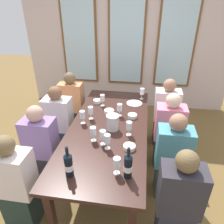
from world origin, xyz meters
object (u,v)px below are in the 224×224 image
tasting_bowl_1 (129,147)px  wine_glass_2 (93,132)px  wine_bottle_0 (69,165)px  wine_bottle_1 (128,166)px  seated_person_4 (59,124)px  seated_person_7 (178,203)px  wine_glass_1 (107,139)px  wine_glass_3 (129,126)px  tasting_bowl_3 (97,101)px  seated_person_5 (168,133)px  white_plate_0 (134,103)px  seated_person_1 (166,114)px  wine_glass_6 (120,108)px  seated_person_0 (72,106)px  tasting_bowl_0 (109,112)px  metal_pitcher (113,122)px  wine_glass_5 (117,163)px  seated_person_6 (16,185)px  tasting_bowl_2 (132,116)px  wine_glass_8 (103,135)px  seated_person_2 (42,149)px  seated_person_3 (172,159)px  dining_table (109,131)px  wine_glass_4 (91,111)px  wine_glass_0 (102,98)px  wine_glass_7 (142,92)px  wine_glass_9 (82,115)px

tasting_bowl_1 → wine_glass_2: (-0.41, 0.08, 0.10)m
wine_bottle_0 → wine_bottle_1: bearing=7.2°
seated_person_4 → seated_person_7: same height
wine_glass_1 → wine_glass_3: same height
tasting_bowl_3 → seated_person_5: size_ratio=0.11×
white_plate_0 → seated_person_1: bearing=14.3°
wine_glass_6 → seated_person_0: seated_person_0 is taller
tasting_bowl_0 → wine_glass_2: bearing=-96.0°
white_plate_0 → metal_pitcher: 0.77m
wine_glass_5 → seated_person_7: (0.57, -0.06, -0.34)m
tasting_bowl_1 → seated_person_6: (-1.06, -0.47, -0.24)m
tasting_bowl_2 → tasting_bowl_3: tasting_bowl_3 is taller
wine_bottle_1 → wine_glass_8: size_ratio=1.82×
seated_person_2 → seated_person_5: (1.55, 0.58, 0.00)m
seated_person_4 → wine_glass_6: bearing=0.5°
seated_person_3 → dining_table: bearing=162.6°
wine_glass_1 → seated_person_0: seated_person_0 is taller
white_plate_0 → wine_glass_2: bearing=-111.5°
wine_glass_3 → seated_person_4: bearing=157.9°
white_plate_0 → seated_person_4: 1.15m
white_plate_0 → wine_glass_2: 1.08m
seated_person_0 → seated_person_1: 1.55m
tasting_bowl_2 → tasting_bowl_3: size_ratio=1.03×
wine_glass_4 → seated_person_3: seated_person_3 is taller
wine_glass_3 → seated_person_7: bearing=-53.3°
tasting_bowl_1 → wine_glass_6: (-0.19, 0.68, 0.10)m
tasting_bowl_1 → wine_glass_5: (-0.08, -0.37, 0.10)m
tasting_bowl_0 → wine_glass_3: (0.31, -0.48, 0.10)m
metal_pitcher → seated_person_4: (-0.83, 0.33, -0.31)m
wine_bottle_0 → seated_person_4: 1.31m
wine_glass_0 → seated_person_1: bearing=15.6°
wine_glass_7 → wine_glass_3: bearing=-96.6°
wine_glass_3 → seated_person_4: 1.17m
wine_glass_6 → seated_person_4: seated_person_4 is taller
wine_glass_1 → seated_person_2: size_ratio=0.16×
wine_glass_9 → seated_person_2: (-0.44, -0.32, -0.33)m
wine_bottle_0 → wine_glass_3: bearing=56.4°
wine_bottle_1 → wine_glass_5: size_ratio=1.82×
seated_person_2 → wine_glass_1: bearing=-9.0°
wine_glass_3 → tasting_bowl_2: bearing=88.2°
wine_glass_8 → seated_person_5: (0.77, 0.64, -0.34)m
white_plate_0 → wine_bottle_0: (-0.49, -1.53, 0.11)m
metal_pitcher → wine_glass_8: bearing=-100.7°
metal_pitcher → seated_person_3: bearing=-14.7°
seated_person_4 → wine_bottle_0: bearing=-63.4°
wine_glass_0 → wine_glass_4: 0.40m
white_plate_0 → wine_bottle_1: size_ratio=0.73×
wine_glass_7 → seated_person_7: seated_person_7 is taller
seated_person_7 → wine_bottle_0: bearing=-178.6°
wine_glass_3 → tasting_bowl_3: bearing=125.2°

